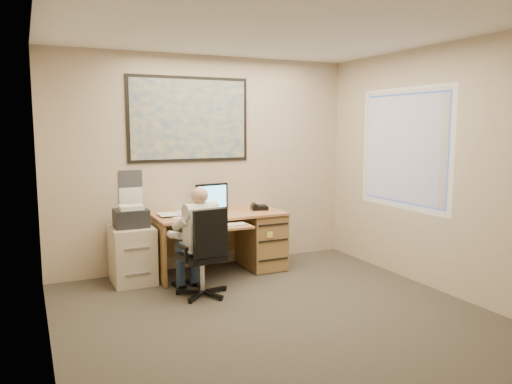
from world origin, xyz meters
name	(u,v)px	position (x,y,z in m)	size (l,w,h in m)	color
room_shell	(290,180)	(0.00, 0.00, 1.35)	(4.00, 4.50, 2.70)	#39342C
desk	(243,235)	(0.37, 1.90, 0.44)	(1.60, 0.97, 1.09)	#B3774D
world_map	(189,119)	(-0.21, 2.23, 1.90)	(1.56, 0.03, 1.06)	#1E4C93
wall_calendar	(131,188)	(-0.96, 2.24, 1.08)	(0.28, 0.01, 0.42)	white
window_blinds	(404,149)	(1.97, 0.80, 1.55)	(0.06, 1.40, 1.30)	beige
filing_cabinet	(132,249)	(-1.03, 1.93, 0.39)	(0.47, 0.57, 0.92)	beige
office_chair	(203,271)	(-0.45, 1.09, 0.28)	(0.65, 0.65, 0.97)	black
person	(201,241)	(-0.44, 1.17, 0.59)	(0.48, 0.68, 1.18)	silver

